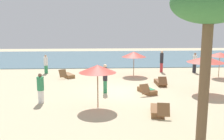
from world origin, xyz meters
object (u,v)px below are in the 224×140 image
Objects in this scene: lounger_0 at (147,90)px; lounger_1 at (160,82)px; umbrella_3 at (220,54)px; lounger_3 at (68,75)px; umbrella_5 at (206,59)px; person_5 at (162,61)px; lounger_2 at (158,111)px; person_0 at (46,64)px; person_4 at (41,88)px; person_3 at (105,78)px; palm_2 at (209,8)px; person_2 at (195,63)px; umbrella_2 at (134,54)px; umbrella_1 at (98,69)px.

lounger_0 is 2.58m from lounger_1.
umbrella_3 is 12.51m from lounger_3.
person_5 is at bearing 98.13° from umbrella_5.
person_0 reaches higher than lounger_2.
person_5 is (8.84, 8.71, 0.18)m from person_4.
umbrella_5 is 5.73m from lounger_2.
person_3 is (-2.61, 0.20, 0.78)m from lounger_0.
umbrella_5 is (-3.16, -4.62, 0.25)m from umbrella_3.
person_0 is 0.29× the size of palm_2.
person_0 is (-2.08, 1.77, 0.66)m from lounger_3.
palm_2 is at bearing -109.89° from person_2.
person_2 reaches higher than lounger_2.
lounger_1 is at bearing -66.88° from umbrella_2.
lounger_0 is (3.07, 2.57, -1.86)m from umbrella_1.
umbrella_5 reaches higher than person_0.
umbrella_1 is 1.15× the size of person_5.
umbrella_2 is at bearing 49.97° from person_4.
palm_2 is at bearing -117.92° from umbrella_3.
person_3 is (-9.42, -4.41, -0.92)m from umbrella_3.
palm_2 reaches higher than umbrella_1.
person_2 is at bearing 50.19° from lounger_0.
person_0 is at bearing 124.78° from lounger_2.
umbrella_2 reaches higher than person_2.
umbrella_1 reaches higher than person_4.
umbrella_1 is 12.66m from person_2.
umbrella_1 is at bearing -133.26° from lounger_1.
person_2 is at bearing 61.24° from lounger_2.
person_0 is at bearing 178.64° from person_2.
person_4 is at bearing 139.96° from palm_2.
person_4 is 0.85× the size of person_5.
umbrella_1 reaches higher than umbrella_2.
lounger_2 is at bearing 100.85° from palm_2.
lounger_2 is 0.98× the size of person_2.
umbrella_3 is 1.04× the size of person_5.
person_2 is 10.39m from person_3.
lounger_2 is 6.40m from person_4.
person_4 reaches higher than lounger_2.
palm_2 is (0.49, -7.31, 4.61)m from lounger_0.
umbrella_1 is 0.96× the size of umbrella_5.
person_5 is at bearing 59.19° from umbrella_1.
lounger_2 is 0.31× the size of palm_2.
umbrella_5 is 1.26× the size of person_3.
lounger_0 is 2.74m from person_3.
umbrella_2 is 5.78m from person_2.
umbrella_1 is 6.77m from lounger_1.
umbrella_2 is 7.76m from person_0.
lounger_1 is (1.39, 2.17, -0.01)m from lounger_0.
lounger_0 is 1.08× the size of person_0.
lounger_1 is at bearing 27.00° from person_4.
lounger_1 is at bearing -27.91° from person_0.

